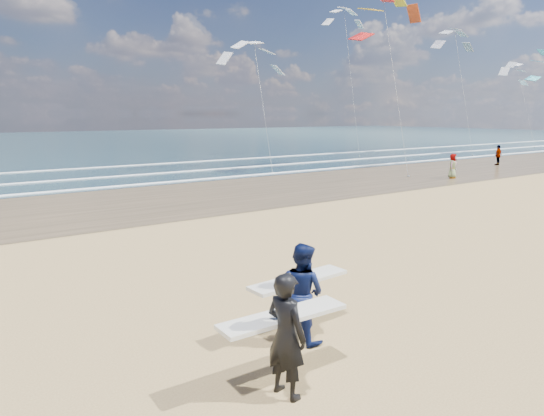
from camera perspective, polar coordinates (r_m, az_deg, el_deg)
wet_sand_strip at (r=34.27m, az=10.89°, el=3.66°), size 220.00×12.00×0.01m
ocean at (r=81.65m, az=-17.33°, el=7.53°), size 220.00×100.00×0.02m
foam_breakers at (r=41.93m, az=1.02°, el=5.23°), size 220.00×11.70×0.05m
surfer_near at (r=7.60m, az=1.64°, el=-14.51°), size 2.21×1.03×1.98m
surfer_far at (r=9.34m, az=3.51°, el=-9.78°), size 2.23×1.23×1.92m
beachgoer_0 at (r=34.86m, az=20.48°, el=4.65°), size 0.94×0.76×1.66m
beachgoer_1 at (r=45.31m, az=25.07°, el=5.65°), size 1.02×0.49×1.70m
kite_0 at (r=36.90m, az=13.89°, el=16.66°), size 6.95×4.86×13.88m
kite_1 at (r=37.63m, az=-1.32°, el=13.62°), size 5.81×4.74×10.82m
kite_2 at (r=56.54m, az=21.39°, el=14.08°), size 6.18×4.78×14.39m
kite_4 at (r=73.58m, az=27.48°, el=11.67°), size 6.05×4.77×11.93m
kite_5 at (r=52.27m, az=9.22°, el=15.51°), size 5.24×4.68×16.08m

